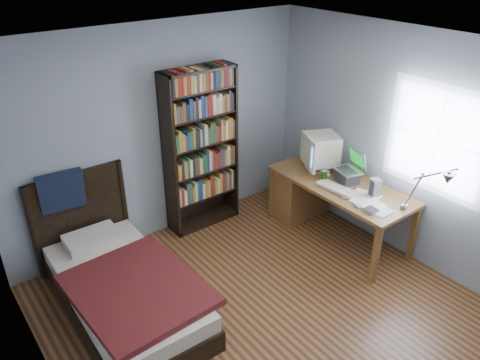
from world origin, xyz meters
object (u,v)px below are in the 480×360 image
(crt_monitor, at_px, (320,150))
(speaker, at_px, (375,187))
(keyboard, at_px, (336,188))
(bookshelf, at_px, (201,150))
(laptop, at_px, (349,173))
(desk_lamp, at_px, (441,181))
(bed, at_px, (121,285))
(soda_can, at_px, (324,176))
(desk, at_px, (309,191))

(crt_monitor, xyz_separation_m, speaker, (0.03, -0.82, -0.16))
(keyboard, height_order, bookshelf, bookshelf)
(laptop, xyz_separation_m, desk_lamp, (-0.12, -1.15, 0.42))
(crt_monitor, relative_size, bed, 0.26)
(keyboard, relative_size, speaker, 2.26)
(laptop, height_order, bookshelf, bookshelf)
(soda_can, height_order, bookshelf, bookshelf)
(desk, relative_size, speaker, 8.64)
(keyboard, bearing_deg, desk, 68.16)
(crt_monitor, height_order, laptop, crt_monitor)
(laptop, relative_size, bookshelf, 0.19)
(desk_lamp, bearing_deg, crt_monitor, 87.53)
(desk_lamp, bearing_deg, speaker, 82.83)
(desk_lamp, xyz_separation_m, soda_can, (-0.09, 1.34, -0.46))
(desk_lamp, xyz_separation_m, keyboard, (-0.13, 1.10, -0.51))
(desk, bearing_deg, desk_lamp, -90.65)
(keyboard, relative_size, soda_can, 3.61)
(desk, height_order, desk_lamp, desk_lamp)
(bookshelf, distance_m, bed, 1.84)
(bookshelf, bearing_deg, keyboard, -54.59)
(crt_monitor, bearing_deg, desk, 125.44)
(crt_monitor, relative_size, keyboard, 1.19)
(bed, bearing_deg, desk, 0.66)
(desk, distance_m, keyboard, 0.65)
(keyboard, relative_size, bookshelf, 0.23)
(soda_can, bearing_deg, speaker, -72.55)
(laptop, distance_m, desk_lamp, 1.23)
(desk, relative_size, crt_monitor, 3.22)
(desk, height_order, bed, bed)
(laptop, height_order, desk_lamp, desk_lamp)
(laptop, bearing_deg, bookshelf, 133.15)
(laptop, bearing_deg, speaker, -93.44)
(crt_monitor, relative_size, bookshelf, 0.27)
(keyboard, relative_size, bed, 0.22)
(desk_lamp, bearing_deg, bed, 147.67)
(laptop, relative_size, keyboard, 0.81)
(laptop, xyz_separation_m, keyboard, (-0.25, -0.05, -0.09))
(desk_lamp, distance_m, soda_can, 1.42)
(desk, xyz_separation_m, crt_monitor, (0.05, -0.07, 0.57))
(desk, distance_m, bookshelf, 1.45)
(soda_can, bearing_deg, desk_lamp, -86.29)
(desk_lamp, distance_m, keyboard, 1.22)
(crt_monitor, height_order, bookshelf, bookshelf)
(desk, distance_m, laptop, 0.65)
(crt_monitor, distance_m, keyboard, 0.57)
(keyboard, xyz_separation_m, bookshelf, (-0.93, 1.32, 0.25))
(bookshelf, bearing_deg, laptop, -46.85)
(laptop, xyz_separation_m, speaker, (-0.02, -0.39, -0.00))
(keyboard, bearing_deg, laptop, 4.68)
(speaker, xyz_separation_m, soda_can, (-0.18, 0.58, -0.04))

